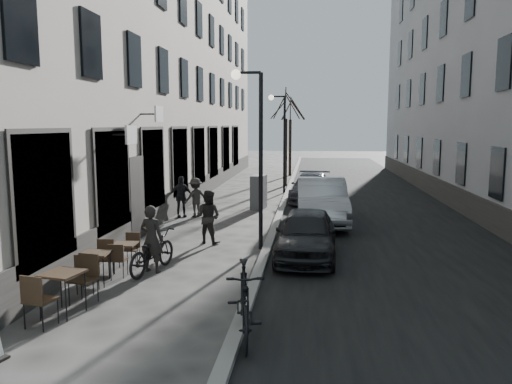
% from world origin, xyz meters
% --- Properties ---
extents(ground, '(120.00, 120.00, 0.00)m').
position_xyz_m(ground, '(0.00, 0.00, 0.00)').
color(ground, '#363331').
rests_on(ground, ground).
extents(road, '(7.30, 60.00, 0.00)m').
position_xyz_m(road, '(3.85, 16.00, 0.00)').
color(road, black).
rests_on(road, ground).
extents(kerb, '(0.25, 60.00, 0.12)m').
position_xyz_m(kerb, '(0.20, 16.00, 0.06)').
color(kerb, gray).
rests_on(kerb, ground).
extents(building_left, '(4.00, 35.00, 16.00)m').
position_xyz_m(building_left, '(-6.00, 16.50, 8.00)').
color(building_left, '#ADA091').
rests_on(building_left, ground).
extents(building_right, '(4.00, 35.00, 16.00)m').
position_xyz_m(building_right, '(9.50, 16.50, 8.00)').
color(building_right, gray).
rests_on(building_right, ground).
extents(streetlamp_near, '(0.90, 0.28, 5.09)m').
position_xyz_m(streetlamp_near, '(-0.17, 6.00, 3.16)').
color(streetlamp_near, black).
rests_on(streetlamp_near, ground).
extents(streetlamp_far, '(0.90, 0.28, 5.09)m').
position_xyz_m(streetlamp_far, '(-0.17, 18.00, 3.16)').
color(streetlamp_far, black).
rests_on(streetlamp_far, ground).
extents(tree_near, '(2.40, 2.40, 5.70)m').
position_xyz_m(tree_near, '(-0.10, 21.00, 4.66)').
color(tree_near, black).
rests_on(tree_near, ground).
extents(tree_far, '(2.40, 2.40, 5.70)m').
position_xyz_m(tree_far, '(-0.10, 27.00, 4.66)').
color(tree_far, black).
rests_on(tree_far, ground).
extents(bistro_set_a, '(0.79, 1.71, 0.98)m').
position_xyz_m(bistro_set_a, '(-3.19, 0.59, 0.50)').
color(bistro_set_a, black).
rests_on(bistro_set_a, ground).
extents(bistro_set_b, '(0.65, 1.50, 0.87)m').
position_xyz_m(bistro_set_b, '(-3.35, 2.39, 0.45)').
color(bistro_set_b, black).
rests_on(bistro_set_b, ground).
extents(bistro_set_c, '(0.58, 1.38, 0.81)m').
position_xyz_m(bistro_set_c, '(-3.10, 3.51, 0.42)').
color(bistro_set_c, black).
rests_on(bistro_set_c, ground).
extents(utility_cabinet, '(0.66, 1.02, 1.43)m').
position_xyz_m(utility_cabinet, '(-0.80, 12.92, 0.72)').
color(utility_cabinet, '#5C5D5F').
rests_on(utility_cabinet, ground).
extents(bicycle, '(1.10, 2.03, 1.01)m').
position_xyz_m(bicycle, '(-2.40, 3.45, 0.50)').
color(bicycle, black).
rests_on(bicycle, ground).
extents(cyclist_rider, '(0.68, 0.52, 1.65)m').
position_xyz_m(cyclist_rider, '(-2.40, 3.45, 0.83)').
color(cyclist_rider, black).
rests_on(cyclist_rider, ground).
extents(pedestrian_near, '(0.95, 0.85, 1.62)m').
position_xyz_m(pedestrian_near, '(-1.65, 6.56, 0.81)').
color(pedestrian_near, black).
rests_on(pedestrian_near, ground).
extents(pedestrian_mid, '(1.12, 1.07, 1.52)m').
position_xyz_m(pedestrian_mid, '(-3.03, 10.75, 0.76)').
color(pedestrian_mid, '#2E2B28').
rests_on(pedestrian_mid, ground).
extents(pedestrian_far, '(1.01, 0.77, 1.60)m').
position_xyz_m(pedestrian_far, '(-3.60, 10.67, 0.80)').
color(pedestrian_far, black).
rests_on(pedestrian_far, ground).
extents(car_near, '(1.71, 3.94, 1.32)m').
position_xyz_m(car_near, '(1.32, 5.16, 0.66)').
color(car_near, black).
rests_on(car_near, ground).
extents(car_mid, '(1.89, 4.98, 1.62)m').
position_xyz_m(car_mid, '(1.80, 10.07, 0.81)').
color(car_mid, '#9A9DA2').
rests_on(car_mid, ground).
extents(car_far, '(2.13, 4.57, 1.29)m').
position_xyz_m(car_far, '(1.43, 15.25, 0.65)').
color(car_far, '#373942').
rests_on(car_far, ground).
extents(moped, '(0.94, 2.19, 1.27)m').
position_xyz_m(moped, '(0.35, -0.07, 0.64)').
color(moped, black).
rests_on(moped, ground).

